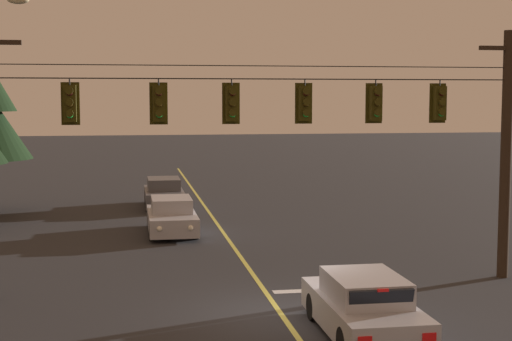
{
  "coord_description": "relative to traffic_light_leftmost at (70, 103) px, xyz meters",
  "views": [
    {
      "loc": [
        -3.59,
        -17.6,
        5.24
      ],
      "look_at": [
        0.0,
        3.78,
        3.16
      ],
      "focal_mm": 53.44,
      "sensor_mm": 36.0,
      "label": 1
    }
  ],
  "objects": [
    {
      "name": "traffic_light_leftmost",
      "position": [
        0.0,
        0.0,
        0.0
      ],
      "size": [
        0.48,
        0.41,
        1.22
      ],
      "color": "black"
    },
    {
      "name": "stop_bar_paint",
      "position": [
        6.98,
        -0.58,
        -5.08
      ],
      "size": [
        3.4,
        0.36,
        0.01
      ],
      "primitive_type": "cube",
      "color": "silver",
      "rests_on": "ground"
    },
    {
      "name": "traffic_light_left_inner",
      "position": [
        2.29,
        0.0,
        0.0
      ],
      "size": [
        0.48,
        0.41,
        1.22
      ],
      "color": "black"
    },
    {
      "name": "traffic_light_rightmost",
      "position": [
        8.28,
        0.0,
        0.0
      ],
      "size": [
        0.48,
        0.41,
        1.22
      ],
      "color": "black"
    },
    {
      "name": "car_oncoming_lead",
      "position": [
        3.09,
        8.87,
        -4.44
      ],
      "size": [
        1.8,
        4.42,
        1.39
      ],
      "color": "#A5A5AD",
      "rests_on": "ground"
    },
    {
      "name": "car_oncoming_trailing",
      "position": [
        3.12,
        16.08,
        -4.44
      ],
      "size": [
        1.8,
        4.42,
        1.39
      ],
      "color": "#4C4C51",
      "rests_on": "ground"
    },
    {
      "name": "signal_span_assembly",
      "position": [
        5.08,
        0.02,
        -1.37
      ],
      "size": [
        16.1,
        0.32,
        7.14
      ],
      "color": "#2D2116",
      "rests_on": "ground"
    },
    {
      "name": "ground_plane",
      "position": [
        5.08,
        -2.76,
        -5.08
      ],
      "size": [
        180.0,
        180.0,
        0.0
      ],
      "primitive_type": "plane",
      "color": "#28282B"
    },
    {
      "name": "lane_centre_stripe",
      "position": [
        5.08,
        6.02,
        -5.08
      ],
      "size": [
        0.14,
        60.0,
        0.01
      ],
      "primitive_type": "cube",
      "color": "#D1C64C",
      "rests_on": "ground"
    },
    {
      "name": "traffic_light_centre",
      "position": [
        4.24,
        0.0,
        0.0
      ],
      "size": [
        0.48,
        0.41,
        1.22
      ],
      "color": "black"
    },
    {
      "name": "car_waiting_near_lane",
      "position": [
        6.53,
        -4.63,
        -4.44
      ],
      "size": [
        1.8,
        4.33,
        1.39
      ],
      "color": "#A5A5AD",
      "rests_on": "ground"
    },
    {
      "name": "traffic_light_far_right",
      "position": [
        10.16,
        0.0,
        0.0
      ],
      "size": [
        0.48,
        0.41,
        1.22
      ],
      "color": "black"
    },
    {
      "name": "traffic_light_right_inner",
      "position": [
        6.26,
        0.0,
        0.0
      ],
      "size": [
        0.48,
        0.41,
        1.22
      ],
      "color": "black"
    }
  ]
}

